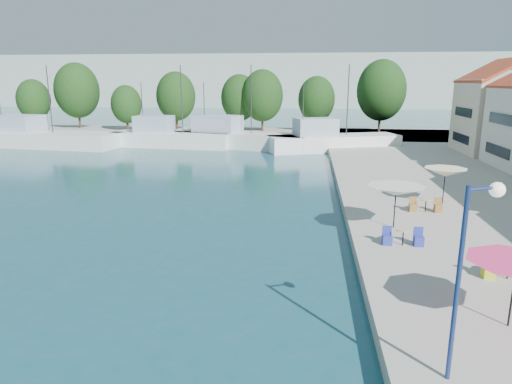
# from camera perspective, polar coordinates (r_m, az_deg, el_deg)

# --- Properties ---
(quay_far) EXTENTS (90.00, 16.00, 0.60)m
(quay_far) POSITION_cam_1_polar(r_m,az_deg,el_deg) (67.66, -3.45, 7.18)
(quay_far) COLOR #A49F94
(quay_far) RESTS_ON ground
(hill_west) EXTENTS (180.00, 40.00, 16.00)m
(hill_west) POSITION_cam_1_polar(r_m,az_deg,el_deg) (162.74, -5.47, 13.63)
(hill_west) COLOR #9CAAA1
(hill_west) RESTS_ON ground
(hill_east) EXTENTS (140.00, 40.00, 12.00)m
(hill_east) POSITION_cam_1_polar(r_m,az_deg,el_deg) (182.81, 18.54, 12.37)
(hill_east) COLOR #9CAAA1
(hill_east) RESTS_ON ground
(building_06) EXTENTS (9.00, 8.80, 10.20)m
(building_06) POSITION_cam_1_polar(r_m,az_deg,el_deg) (54.15, 28.99, 9.44)
(building_06) COLOR beige
(building_06) RESTS_ON quay_right
(trawler_01) EXTENTS (21.42, 8.07, 10.20)m
(trawler_01) POSITION_cam_1_polar(r_m,az_deg,el_deg) (63.63, -25.86, 6.14)
(trawler_01) COLOR silver
(trawler_01) RESTS_ON ground
(trawler_02) EXTENTS (15.08, 5.24, 10.20)m
(trawler_02) POSITION_cam_1_polar(r_m,az_deg,el_deg) (57.73, -10.85, 6.62)
(trawler_02) COLOR silver
(trawler_02) RESTS_ON ground
(trawler_03) EXTENTS (18.92, 9.77, 10.20)m
(trawler_03) POSITION_cam_1_polar(r_m,az_deg,el_deg) (56.65, -2.76, 6.72)
(trawler_03) COLOR silver
(trawler_03) RESTS_ON ground
(trawler_04) EXTENTS (15.83, 8.90, 10.20)m
(trawler_04) POSITION_cam_1_polar(r_m,az_deg,el_deg) (54.19, 9.29, 6.24)
(trawler_04) COLOR white
(trawler_04) RESTS_ON ground
(tree_01) EXTENTS (5.19, 5.19, 7.68)m
(tree_01) POSITION_cam_1_polar(r_m,az_deg,el_deg) (82.76, -26.05, 10.32)
(tree_01) COLOR #3F2B19
(tree_01) RESTS_ON quay_far
(tree_02) EXTENTS (6.90, 6.90, 10.21)m
(tree_02) POSITION_cam_1_polar(r_m,az_deg,el_deg) (79.07, -21.48, 11.72)
(tree_02) COLOR #3F2B19
(tree_02) RESTS_ON quay_far
(tree_03) EXTENTS (4.59, 4.59, 6.80)m
(tree_03) POSITION_cam_1_polar(r_m,az_deg,el_deg) (73.07, -15.92, 10.50)
(tree_03) COLOR #3F2B19
(tree_03) RESTS_ON quay_far
(tree_04) EXTENTS (5.94, 5.94, 8.80)m
(tree_04) POSITION_cam_1_polar(r_m,az_deg,el_deg) (72.06, -9.98, 11.69)
(tree_04) COLOR #3F2B19
(tree_04) RESTS_ON quay_far
(tree_05) EXTENTS (5.67, 5.67, 8.40)m
(tree_05) POSITION_cam_1_polar(r_m,az_deg,el_deg) (71.41, -2.08, 11.68)
(tree_05) COLOR #3F2B19
(tree_05) RESTS_ON quay_far
(tree_06) EXTENTS (6.13, 6.13, 9.08)m
(tree_06) POSITION_cam_1_polar(r_m,az_deg,el_deg) (69.31, 0.81, 11.95)
(tree_06) COLOR #3F2B19
(tree_06) RESTS_ON quay_far
(tree_07) EXTENTS (5.49, 5.49, 8.13)m
(tree_07) POSITION_cam_1_polar(r_m,az_deg,el_deg) (70.32, 7.57, 11.41)
(tree_07) COLOR #3F2B19
(tree_07) RESTS_ON quay_far
(tree_08) EXTENTS (7.06, 7.06, 10.46)m
(tree_08) POSITION_cam_1_polar(r_m,az_deg,el_deg) (70.29, 15.40, 12.15)
(tree_08) COLOR #3F2B19
(tree_08) RESTS_ON quay_far
(umbrella_white) EXTENTS (2.95, 2.95, 2.20)m
(umbrella_white) POSITION_cam_1_polar(r_m,az_deg,el_deg) (23.99, 17.10, 0.17)
(umbrella_white) COLOR black
(umbrella_white) RESTS_ON quay_right
(umbrella_cream) EXTENTS (2.57, 2.57, 2.21)m
(umbrella_cream) POSITION_cam_1_polar(r_m,az_deg,el_deg) (29.83, 22.59, 2.30)
(umbrella_cream) COLOR black
(umbrella_cream) RESTS_ON quay_right
(cafe_table_01) EXTENTS (1.82, 0.70, 0.76)m
(cafe_table_01) POSITION_cam_1_polar(r_m,az_deg,el_deg) (19.95, 28.96, -8.70)
(cafe_table_01) COLOR black
(cafe_table_01) RESTS_ON quay_right
(cafe_table_02) EXTENTS (1.82, 0.70, 0.76)m
(cafe_table_02) POSITION_cam_1_polar(r_m,az_deg,el_deg) (21.97, 17.88, -5.63)
(cafe_table_02) COLOR black
(cafe_table_02) RESTS_ON quay_right
(cafe_table_03) EXTENTS (1.82, 0.70, 0.76)m
(cafe_table_03) POSITION_cam_1_polar(r_m,az_deg,el_deg) (27.90, 20.43, -1.78)
(cafe_table_03) COLOR black
(cafe_table_03) RESTS_ON quay_right
(street_lamp) EXTENTS (0.98, 0.54, 5.03)m
(street_lamp) POSITION_cam_1_polar(r_m,az_deg,el_deg) (12.00, 25.51, -6.23)
(street_lamp) COLOR navy
(street_lamp) RESTS_ON quay_right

